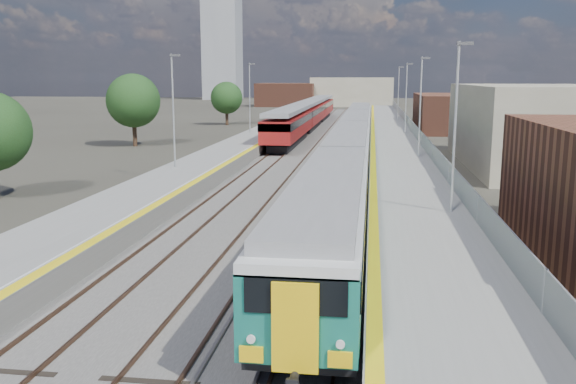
# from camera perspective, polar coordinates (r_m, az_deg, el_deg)

# --- Properties ---
(ground) EXTENTS (320.00, 320.00, 0.00)m
(ground) POSITION_cam_1_polar(r_m,az_deg,el_deg) (56.09, 4.71, 3.47)
(ground) COLOR #47443A
(ground) RESTS_ON ground
(ballast_bed) EXTENTS (10.50, 155.00, 0.06)m
(ballast_bed) POSITION_cam_1_polar(r_m,az_deg,el_deg) (58.72, 2.64, 3.85)
(ballast_bed) COLOR #565451
(ballast_bed) RESTS_ON ground
(tracks) EXTENTS (8.96, 160.00, 0.17)m
(tracks) POSITION_cam_1_polar(r_m,az_deg,el_deg) (60.32, 3.36, 4.10)
(tracks) COLOR #4C3323
(tracks) RESTS_ON ground
(platform_right) EXTENTS (4.70, 155.00, 8.52)m
(platform_right) POSITION_cam_1_polar(r_m,az_deg,el_deg) (58.47, 10.04, 4.17)
(platform_right) COLOR slate
(platform_right) RESTS_ON ground
(platform_left) EXTENTS (4.30, 155.00, 8.52)m
(platform_left) POSITION_cam_1_polar(r_m,az_deg,el_deg) (59.64, -3.89, 4.41)
(platform_left) COLOR slate
(platform_left) RESTS_ON ground
(buildings) EXTENTS (72.00, 185.50, 40.00)m
(buildings) POSITION_cam_1_polar(r_m,az_deg,el_deg) (145.75, -0.55, 12.12)
(buildings) COLOR brown
(buildings) RESTS_ON ground
(green_train) EXTENTS (2.69, 74.88, 2.96)m
(green_train) POSITION_cam_1_polar(r_m,az_deg,el_deg) (49.46, 6.08, 4.91)
(green_train) COLOR black
(green_train) RESTS_ON ground
(red_train) EXTENTS (2.95, 59.70, 3.72)m
(red_train) POSITION_cam_1_polar(r_m,az_deg,el_deg) (83.29, 1.95, 7.36)
(red_train) COLOR black
(red_train) RESTS_ON ground
(tree_b) EXTENTS (5.46, 5.46, 7.39)m
(tree_b) POSITION_cam_1_polar(r_m,az_deg,el_deg) (64.66, -14.28, 8.27)
(tree_b) COLOR #382619
(tree_b) RESTS_ON ground
(tree_c) EXTENTS (4.72, 4.72, 6.40)m
(tree_c) POSITION_cam_1_polar(r_m,az_deg,el_deg) (91.78, -5.77, 8.76)
(tree_c) COLOR #382619
(tree_c) RESTS_ON ground
(tree_d) EXTENTS (4.17, 4.17, 5.65)m
(tree_d) POSITION_cam_1_polar(r_m,az_deg,el_deg) (65.79, 25.24, 6.66)
(tree_d) COLOR #382619
(tree_d) RESTS_ON ground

